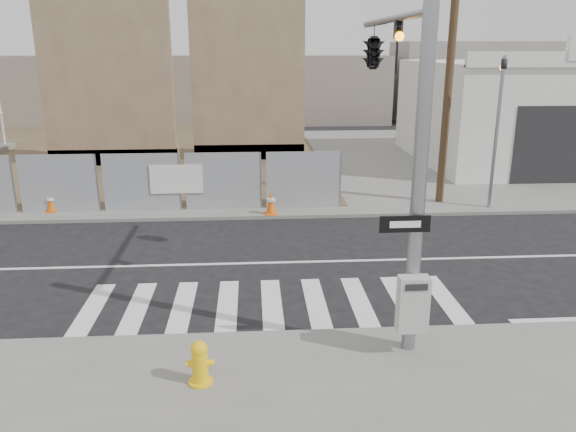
{
  "coord_description": "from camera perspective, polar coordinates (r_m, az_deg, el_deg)",
  "views": [
    {
      "loc": [
        -0.39,
        -14.11,
        5.56
      ],
      "look_at": [
        0.51,
        -0.29,
        1.4
      ],
      "focal_mm": 35.0,
      "sensor_mm": 36.0,
      "label": 1
    }
  ],
  "objects": [
    {
      "name": "traffic_cone_c",
      "position": [
        20.98,
        -22.97,
        1.31
      ],
      "size": [
        0.36,
        0.36,
        0.7
      ],
      "rotation": [
        0.0,
        0.0,
        0.01
      ],
      "color": "#D8540B",
      "rests_on": "sidewalk_far"
    },
    {
      "name": "ground",
      "position": [
        15.17,
        -2.01,
        -4.79
      ],
      "size": [
        100.0,
        100.0,
        0.0
      ],
      "primitive_type": "plane",
      "color": "black",
      "rests_on": "ground"
    },
    {
      "name": "sidewalk_far",
      "position": [
        28.64,
        -2.91,
        5.64
      ],
      "size": [
        50.0,
        20.0,
        0.12
      ],
      "primitive_type": "cube",
      "color": "slate",
      "rests_on": "ground"
    },
    {
      "name": "fire_hydrant",
      "position": [
        9.82,
        -8.95,
        -14.48
      ],
      "size": [
        0.49,
        0.46,
        0.78
      ],
      "rotation": [
        0.0,
        0.0,
        0.12
      ],
      "color": "yellow",
      "rests_on": "sidewalk_near"
    },
    {
      "name": "concrete_wall_left",
      "position": [
        28.07,
        -17.72,
        11.51
      ],
      "size": [
        6.0,
        1.3,
        8.0
      ],
      "color": "brown",
      "rests_on": "sidewalk_far"
    },
    {
      "name": "auto_shop",
      "position": [
        30.81,
        24.49,
        9.63
      ],
      "size": [
        12.0,
        10.2,
        5.95
      ],
      "color": "silver",
      "rests_on": "sidewalk_far"
    },
    {
      "name": "far_signal_pole",
      "position": [
        20.61,
        20.63,
        9.9
      ],
      "size": [
        0.16,
        0.2,
        5.6
      ],
      "color": "gray",
      "rests_on": "sidewalk_far"
    },
    {
      "name": "utility_pole_right",
      "position": [
        20.78,
        16.19,
        15.12
      ],
      "size": [
        1.6,
        0.28,
        10.0
      ],
      "color": "#4C3623",
      "rests_on": "sidewalk_far"
    },
    {
      "name": "traffic_cone_d",
      "position": [
        19.02,
        -1.75,
        1.3
      ],
      "size": [
        0.44,
        0.44,
        0.78
      ],
      "rotation": [
        0.0,
        0.0,
        0.1
      ],
      "color": "#F9600D",
      "rests_on": "sidewalk_far"
    },
    {
      "name": "concrete_wall_right",
      "position": [
        28.27,
        -4.05,
        12.27
      ],
      "size": [
        5.5,
        1.3,
        8.0
      ],
      "color": "brown",
      "rests_on": "sidewalk_far"
    },
    {
      "name": "signal_pole",
      "position": [
        12.43,
        9.94,
        12.89
      ],
      "size": [
        0.96,
        5.87,
        7.0
      ],
      "color": "gray",
      "rests_on": "sidewalk_near"
    }
  ]
}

